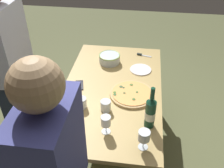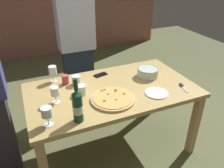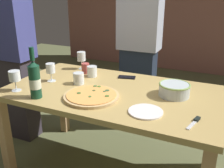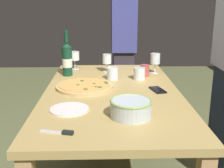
# 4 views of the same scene
# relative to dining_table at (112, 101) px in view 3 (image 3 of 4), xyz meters

# --- Properties ---
(dining_table) EXTENTS (1.60, 0.90, 0.75)m
(dining_table) POSITION_rel_dining_table_xyz_m (0.00, 0.00, 0.00)
(dining_table) COLOR tan
(dining_table) RESTS_ON ground
(pizza) EXTENTS (0.39, 0.39, 0.03)m
(pizza) POSITION_rel_dining_table_xyz_m (-0.07, -0.19, 0.11)
(pizza) COLOR tan
(pizza) RESTS_ON dining_table
(serving_bowl) EXTENTS (0.22, 0.22, 0.09)m
(serving_bowl) POSITION_rel_dining_table_xyz_m (0.45, 0.09, 0.14)
(serving_bowl) COLOR silver
(serving_bowl) RESTS_ON dining_table
(wine_bottle) EXTENTS (0.08, 0.08, 0.36)m
(wine_bottle) POSITION_rel_dining_table_xyz_m (-0.43, -0.34, 0.23)
(wine_bottle) COLOR #143F2A
(wine_bottle) RESTS_ON dining_table
(wine_glass_near_pizza) EXTENTS (0.07, 0.07, 0.15)m
(wine_glass_near_pizza) POSITION_rel_dining_table_xyz_m (-0.54, -0.03, 0.20)
(wine_glass_near_pizza) COLOR white
(wine_glass_near_pizza) RESTS_ON dining_table
(wine_glass_by_bottle) EXTENTS (0.08, 0.08, 0.17)m
(wine_glass_by_bottle) POSITION_rel_dining_table_xyz_m (-0.48, 0.37, 0.21)
(wine_glass_by_bottle) COLOR white
(wine_glass_by_bottle) RESTS_ON dining_table
(wine_glass_far_left) EXTENTS (0.08, 0.08, 0.16)m
(wine_glass_far_left) POSITION_rel_dining_table_xyz_m (-0.65, -0.31, 0.20)
(wine_glass_far_left) COLOR white
(wine_glass_far_left) RESTS_ON dining_table
(cup_amber) EXTENTS (0.09, 0.09, 0.09)m
(cup_amber) POSITION_rel_dining_table_xyz_m (-0.30, 0.01, 0.14)
(cup_amber) COLOR white
(cup_amber) RESTS_ON dining_table
(cup_ceramic) EXTENTS (0.07, 0.07, 0.09)m
(cup_ceramic) POSITION_rel_dining_table_xyz_m (-0.39, 0.27, 0.14)
(cup_ceramic) COLOR #B44A47
(cup_ceramic) RESTS_ON dining_table
(cup_spare) EXTENTS (0.09, 0.09, 0.09)m
(cup_spare) POSITION_rel_dining_table_xyz_m (-0.29, 0.22, 0.14)
(cup_spare) COLOR white
(cup_spare) RESTS_ON dining_table
(side_plate) EXTENTS (0.22, 0.22, 0.01)m
(side_plate) POSITION_rel_dining_table_xyz_m (0.34, -0.25, 0.10)
(side_plate) COLOR white
(side_plate) RESTS_ON dining_table
(cell_phone) EXTENTS (0.16, 0.10, 0.01)m
(cell_phone) POSITION_rel_dining_table_xyz_m (-0.00, 0.31, 0.10)
(cell_phone) COLOR black
(cell_phone) RESTS_ON dining_table
(pizza_knife) EXTENTS (0.06, 0.16, 0.02)m
(pizza_knife) POSITION_rel_dining_table_xyz_m (0.64, -0.25, 0.10)
(pizza_knife) COLOR silver
(pizza_knife) RESTS_ON dining_table
(person_host) EXTENTS (0.41, 0.24, 1.71)m
(person_host) POSITION_rel_dining_table_xyz_m (-1.11, 0.15, 0.22)
(person_host) COLOR #342D35
(person_host) RESTS_ON ground
(person_guest_left) EXTENTS (0.42, 0.24, 1.77)m
(person_guest_left) POSITION_rel_dining_table_xyz_m (-0.09, 0.88, 0.25)
(person_guest_left) COLOR #20293C
(person_guest_left) RESTS_ON ground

